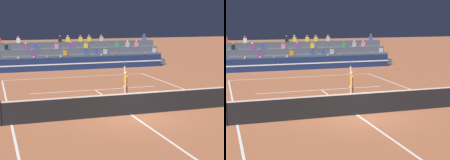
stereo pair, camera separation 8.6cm
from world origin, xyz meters
The scene contains 7 objects.
ground_plane centered at (0.00, 0.00, 0.00)m, with size 120.00×120.00×0.00m, color #AD603D.
court_lines centered at (0.00, 0.00, 0.00)m, with size 11.10×23.90×0.01m.
tennis_net centered at (0.00, 0.00, 0.54)m, with size 12.00×0.10×1.10m.
sponsor_banner_wall centered at (0.00, 15.77, 0.55)m, with size 18.00×0.26×1.10m.
bleacher_stand centered at (0.00, 18.94, 0.84)m, with size 19.76×3.80×2.83m.
tennis_player centered at (0.64, 2.55, 0.98)m, with size 0.53×1.32×2.28m.
tennis_ball centered at (0.83, 9.10, 0.03)m, with size 0.07×0.07×0.07m, color #C6DB33.
Camera 2 is at (-6.13, -16.11, 4.61)m, focal length 60.00 mm.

